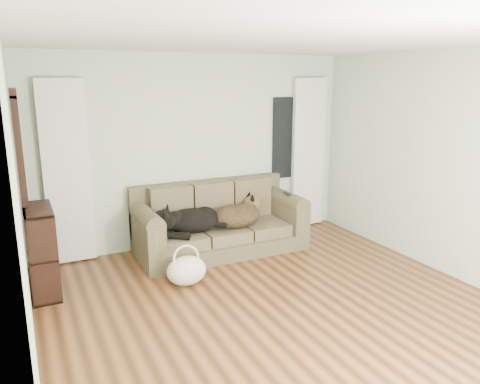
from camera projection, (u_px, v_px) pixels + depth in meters
name	position (u px, v px, depth m)	size (l,w,h in m)	color
floor	(290.00, 318.00, 4.55)	(5.00, 5.00, 0.00)	#3E2311
ceiling	(297.00, 38.00, 3.93)	(5.00, 5.00, 0.00)	white
wall_back	(196.00, 151.00, 6.42)	(4.50, 0.04, 2.60)	#B7CFAF
wall_left	(21.00, 220.00, 3.28)	(0.04, 5.00, 2.60)	#B7CFAF
wall_right	(465.00, 168.00, 5.19)	(0.04, 5.00, 2.60)	#B7CFAF
curtain_left	(67.00, 173.00, 5.67)	(0.55, 0.08, 2.25)	white
curtain_right	(308.00, 153.00, 7.15)	(0.55, 0.08, 2.25)	white
window_pane	(287.00, 138.00, 6.99)	(0.50, 0.03, 1.20)	black
door_casing	(24.00, 192.00, 5.16)	(0.07, 0.60, 2.10)	black
sofa	(221.00, 219.00, 6.22)	(2.23, 0.96, 0.91)	#49412C
dog_black_lab	(189.00, 222.00, 5.97)	(0.73, 0.51, 0.31)	black
dog_shepherd	(239.00, 215.00, 6.25)	(0.72, 0.51, 0.32)	black
tv_remote	(287.00, 193.00, 6.42)	(0.05, 0.19, 0.02)	black
tote_bag	(187.00, 271.00, 5.26)	(0.46, 0.35, 0.33)	beige
bookshelf	(42.00, 248.00, 5.00)	(0.28, 0.75, 0.94)	black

